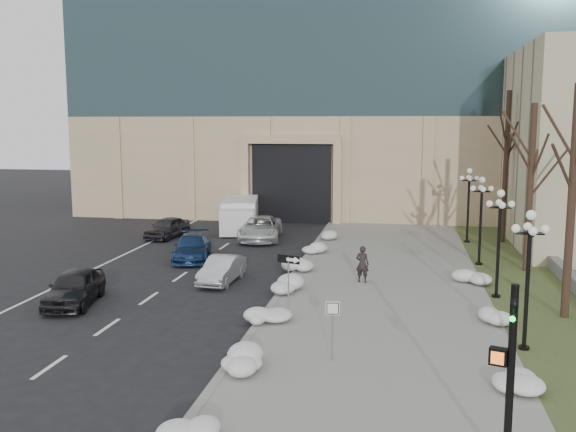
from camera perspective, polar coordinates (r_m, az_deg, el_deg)
name	(u,v)px	position (r m, az deg, el deg)	size (l,w,h in m)	color
ground	(236,412)	(17.71, -4.69, -16.95)	(160.00, 160.00, 0.00)	black
sidewalk	(385,285)	(30.42, 8.58, -6.04)	(9.00, 40.00, 0.12)	gray
curb	(290,280)	(30.84, 0.15, -5.73)	(0.30, 40.00, 0.14)	gray
grass_strip	(531,291)	(30.97, 20.76, -6.26)	(4.00, 40.00, 0.10)	#3C4B25
stone_wall	(567,276)	(33.23, 23.56, -4.91)	(0.50, 30.00, 0.70)	slate
car_a	(74,287)	(28.37, -18.45, -6.02)	(1.74, 4.33, 1.48)	black
car_b	(222,270)	(30.73, -5.91, -4.77)	(1.31, 3.77, 1.24)	#B7BAC0
car_c	(192,247)	(36.01, -8.53, -2.78)	(1.92, 4.71, 1.37)	navy
car_d	(260,228)	(41.58, -2.49, -1.10)	(2.52, 5.46, 1.52)	silver
car_e	(167,228)	(43.02, -10.69, -1.02)	(1.63, 4.04, 1.38)	#2E2E33
pedestrian	(362,264)	(30.29, 6.63, -4.26)	(0.63, 0.42, 1.74)	black
box_truck	(240,215)	(45.45, -4.31, 0.05)	(3.52, 7.09, 2.15)	silver
one_way_sign	(292,268)	(24.20, 0.37, -4.60)	(0.95, 0.46, 2.60)	slate
keep_sign	(333,318)	(20.29, 3.98, -9.07)	(0.44, 0.10, 2.04)	slate
traffic_signal	(508,383)	(14.70, 18.99, -13.87)	(0.73, 0.96, 4.25)	black
snow_clump_a	(188,427)	(16.39, -8.84, -18.05)	(1.10, 1.60, 0.36)	white
snow_clump_b	(235,364)	(20.01, -4.77, -12.96)	(1.10, 1.60, 0.36)	white
snow_clump_c	(267,318)	(24.29, -1.91, -9.07)	(1.10, 1.60, 0.36)	white
snow_clump_d	(287,288)	(28.48, -0.08, -6.44)	(1.10, 1.60, 0.36)	white
snow_clump_e	(298,267)	(32.49, 0.91, -4.59)	(1.10, 1.60, 0.36)	white
snow_clump_f	(312,250)	(36.85, 2.12, -3.05)	(1.10, 1.60, 0.36)	white
snow_clump_g	(324,238)	(40.86, 3.20, -1.93)	(1.10, 1.60, 0.36)	white
snow_clump_h	(520,384)	(19.62, 19.92, -13.90)	(1.10, 1.60, 0.36)	white
snow_clump_i	(496,316)	(25.72, 18.02, -8.49)	(1.10, 1.60, 0.36)	white
snow_clump_j	(472,279)	(31.30, 16.05, -5.42)	(1.10, 1.60, 0.36)	white
lamppost_a	(529,261)	(22.32, 20.60, -3.80)	(1.18, 1.18, 4.76)	black
lamppost_b	(499,229)	(28.63, 18.27, -1.11)	(1.18, 1.18, 4.76)	black
lamppost_c	(481,209)	(35.01, 16.79, 0.60)	(1.18, 1.18, 4.76)	black
lamppost_d	(469,195)	(41.43, 15.77, 1.79)	(1.18, 1.18, 4.76)	black
tree_near	(574,169)	(26.31, 24.06, 3.83)	(3.20, 3.20, 9.00)	black
tree_mid	(532,164)	(34.13, 20.83, 4.33)	(3.20, 3.20, 8.50)	black
tree_far	(507,145)	(41.98, 18.87, 5.95)	(3.20, 3.20, 9.50)	black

